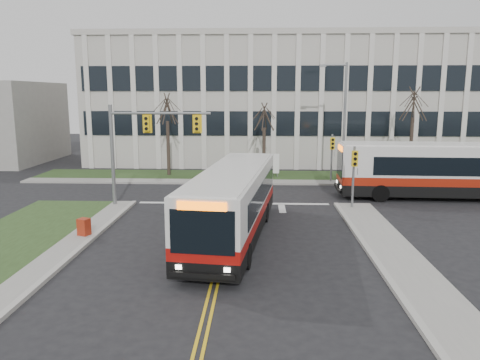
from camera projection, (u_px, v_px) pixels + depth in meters
name	position (u px, v px, depth m)	size (l,w,h in m)	color
ground	(224.00, 244.00, 21.53)	(120.00, 120.00, 0.00)	black
sidewalk_west	(21.00, 284.00, 16.89)	(1.20, 26.00, 0.14)	#9E9B93
sidewalk_east	(427.00, 290.00, 16.31)	(2.00, 26.00, 0.14)	#9E9B93
sidewalk_cross	(303.00, 182.00, 36.26)	(44.00, 1.60, 0.14)	#9E9B93
building_lawn	(300.00, 176.00, 39.01)	(44.00, 5.00, 0.12)	#2C421C
office_building	(291.00, 102.00, 49.73)	(40.00, 16.00, 12.00)	#B9B4AB
mast_arm_signal	(139.00, 137.00, 28.03)	(6.11, 0.38, 6.20)	slate
signal_pole_near	(354.00, 168.00, 27.57)	(0.34, 0.39, 3.80)	slate
signal_pole_far	(332.00, 151.00, 35.93)	(0.34, 0.39, 3.80)	slate
streetlight	(342.00, 115.00, 36.19)	(2.15, 0.25, 9.20)	slate
directory_sign	(270.00, 164.00, 38.42)	(1.50, 0.12, 2.00)	slate
tree_left	(167.00, 110.00, 38.47)	(1.80, 1.80, 7.70)	#42352B
tree_mid	(264.00, 118.00, 38.45)	(1.80, 1.80, 6.82)	#42352B
tree_right	(414.00, 106.00, 37.59)	(1.80, 1.80, 8.25)	#42352B
bus_main	(233.00, 204.00, 22.23)	(2.67, 12.34, 3.29)	silver
bus_cross	(443.00, 172.00, 30.69)	(2.90, 13.40, 3.57)	silver
newspaper_box_red	(84.00, 228.00, 22.45)	(0.50, 0.45, 0.95)	maroon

